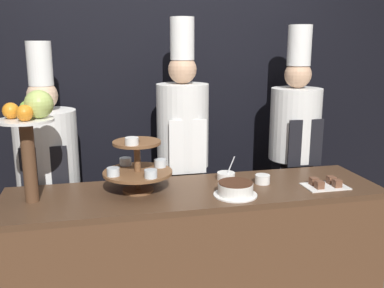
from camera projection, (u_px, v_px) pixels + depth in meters
The scene contains 11 objects.
wall_back at pixel (168, 89), 3.21m from camera, with size 10.00×0.06×2.80m.
buffet_counter at pixel (196, 262), 2.56m from camera, with size 2.17×0.58×0.91m.
tiered_stand at pixel (137, 166), 2.40m from camera, with size 0.39×0.39×0.33m.
fruit_pedestal at pixel (31, 123), 2.20m from camera, with size 0.29×0.29×0.59m.
cake_round at pixel (235, 189), 2.36m from camera, with size 0.24×0.24×0.08m.
cup_white at pixel (262, 179), 2.57m from camera, with size 0.09×0.09×0.05m.
cake_square_tray at pixel (325, 184), 2.51m from camera, with size 0.25×0.17×0.05m.
serving_bowl_far at pixel (226, 176), 2.65m from camera, with size 0.11×0.11×0.15m.
chef_left at pixel (48, 172), 2.78m from camera, with size 0.40×0.40×1.75m.
chef_center_left at pixel (183, 148), 2.94m from camera, with size 0.35×0.35×1.90m.
chef_center_right at pixel (294, 146), 3.13m from camera, with size 0.36×0.36×1.86m.
Camera 1 is at (-0.54, -1.98, 1.73)m, focal length 40.00 mm.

